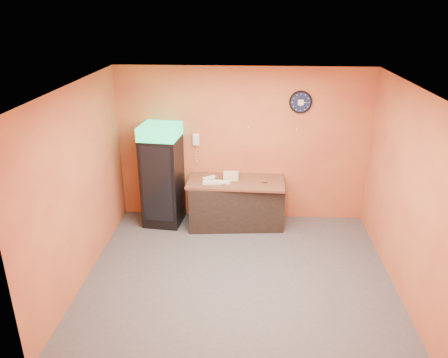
{
  "coord_description": "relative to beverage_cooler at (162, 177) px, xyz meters",
  "views": [
    {
      "loc": [
        0.12,
        -5.49,
        3.8
      ],
      "look_at": [
        -0.25,
        0.6,
        1.31
      ],
      "focal_mm": 35.0,
      "sensor_mm": 36.0,
      "label": 1
    }
  ],
  "objects": [
    {
      "name": "wrapped_sandwich_mid",
      "position": [
        1.09,
        -0.12,
        -0.02
      ],
      "size": [
        0.25,
        0.11,
        0.04
      ],
      "primitive_type": "cube",
      "rotation": [
        0.0,
        0.0,
        -0.05
      ],
      "color": "white",
      "rests_on": "butcher_paper"
    },
    {
      "name": "wrapped_sandwich_left",
      "position": [
        0.89,
        -0.14,
        -0.01
      ],
      "size": [
        0.32,
        0.15,
        0.04
      ],
      "primitive_type": "cube",
      "rotation": [
        0.0,
        0.0,
        0.09
      ],
      "color": "white",
      "rests_on": "butcher_paper"
    },
    {
      "name": "wall_phone",
      "position": [
        0.58,
        0.34,
        0.61
      ],
      "size": [
        0.11,
        0.1,
        0.21
      ],
      "color": "white",
      "rests_on": "back_wall"
    },
    {
      "name": "right_wall",
      "position": [
        3.66,
        -1.61,
        0.5
      ],
      "size": [
        0.02,
        4.0,
        2.8
      ],
      "primitive_type": "cube",
      "color": "#D47C3B",
      "rests_on": "floor"
    },
    {
      "name": "kitchen_tool",
      "position": [
        0.96,
        0.04,
        -0.01
      ],
      "size": [
        0.05,
        0.05,
        0.05
      ],
      "primitive_type": "cylinder",
      "color": "silver",
      "rests_on": "butcher_paper"
    },
    {
      "name": "ceiling",
      "position": [
        1.41,
        -1.61,
        1.9
      ],
      "size": [
        4.5,
        4.0,
        0.02
      ],
      "primitive_type": "cube",
      "color": "white",
      "rests_on": "back_wall"
    },
    {
      "name": "beverage_cooler",
      "position": [
        0.0,
        0.0,
        0.0
      ],
      "size": [
        0.71,
        0.72,
        1.85
      ],
      "rotation": [
        0.0,
        0.0,
        -0.1
      ],
      "color": "black",
      "rests_on": "floor"
    },
    {
      "name": "wrapped_sandwich_right",
      "position": [
        0.84,
        0.07,
        -0.02
      ],
      "size": [
        0.26,
        0.22,
        0.04
      ],
      "primitive_type": "cube",
      "rotation": [
        0.0,
        0.0,
        0.61
      ],
      "color": "white",
      "rests_on": "butcher_paper"
    },
    {
      "name": "sub_roll_stack",
      "position": [
        1.22,
        0.01,
        0.05
      ],
      "size": [
        0.26,
        0.09,
        0.17
      ],
      "rotation": [
        0.0,
        0.0,
        0.01
      ],
      "color": "beige",
      "rests_on": "butcher_paper"
    },
    {
      "name": "butcher_paper",
      "position": [
        1.31,
        0.02,
        -0.06
      ],
      "size": [
        1.72,
        0.86,
        0.04
      ],
      "primitive_type": "cube",
      "rotation": [
        0.0,
        0.0,
        -0.02
      ],
      "color": "brown",
      "rests_on": "prep_counter"
    },
    {
      "name": "prep_counter",
      "position": [
        1.31,
        0.02,
        -0.49
      ],
      "size": [
        1.72,
        0.88,
        0.83
      ],
      "primitive_type": "cube",
      "rotation": [
        0.0,
        0.0,
        0.09
      ],
      "color": "black",
      "rests_on": "floor"
    },
    {
      "name": "floor",
      "position": [
        1.41,
        -1.61,
        -0.9
      ],
      "size": [
        4.5,
        4.5,
        0.0
      ],
      "primitive_type": "plane",
      "color": "#47474C",
      "rests_on": "ground"
    },
    {
      "name": "left_wall",
      "position": [
        -0.84,
        -1.61,
        0.5
      ],
      "size": [
        0.02,
        4.0,
        2.8
      ],
      "primitive_type": "cube",
      "color": "#D47C3B",
      "rests_on": "floor"
    },
    {
      "name": "back_wall",
      "position": [
        1.41,
        0.39,
        0.5
      ],
      "size": [
        4.5,
        0.02,
        2.8
      ],
      "primitive_type": "cube",
      "color": "#D47C3B",
      "rests_on": "floor"
    },
    {
      "name": "wall_clock",
      "position": [
        2.39,
        0.36,
        1.3
      ],
      "size": [
        0.39,
        0.06,
        0.39
      ],
      "color": "black",
      "rests_on": "back_wall"
    }
  ]
}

